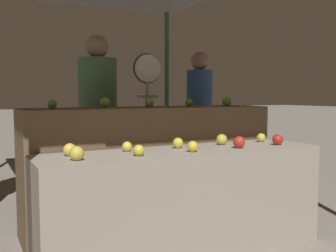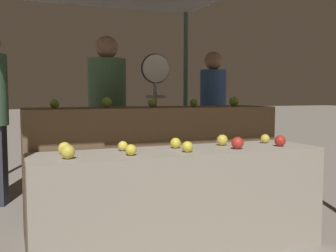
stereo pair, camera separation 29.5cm
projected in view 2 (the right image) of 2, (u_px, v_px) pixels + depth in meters
ground_plane at (181, 252)px, 2.87m from camera, size 60.00×60.00×0.00m
display_counter_front at (181, 201)px, 2.84m from camera, size 2.11×0.55×0.75m
display_counter_back at (153, 167)px, 3.38m from camera, size 2.11×0.55×1.04m
apple_front_0 at (68, 152)px, 2.42m from camera, size 0.09×0.09×0.09m
apple_front_1 at (131, 150)px, 2.55m from camera, size 0.07×0.07×0.07m
apple_front_2 at (187, 147)px, 2.70m from camera, size 0.08×0.08×0.08m
apple_front_3 at (237, 143)px, 2.86m from camera, size 0.09×0.09×0.09m
apple_front_4 at (280, 141)px, 3.00m from camera, size 0.09×0.09×0.09m
apple_front_5 at (64, 148)px, 2.60m from camera, size 0.08×0.08×0.08m
apple_front_6 at (123, 146)px, 2.76m from camera, size 0.07×0.07×0.07m
apple_front_7 at (176, 143)px, 2.90m from camera, size 0.08×0.08×0.08m
apple_front_8 at (222, 140)px, 3.05m from camera, size 0.09×0.09×0.09m
apple_front_9 at (265, 139)px, 3.21m from camera, size 0.07×0.07×0.07m
apple_back_0 at (54, 104)px, 3.04m from camera, size 0.07×0.07×0.07m
apple_back_1 at (107, 103)px, 3.18m from camera, size 0.08×0.08×0.08m
apple_back_2 at (153, 102)px, 3.34m from camera, size 0.08×0.08×0.08m
apple_back_3 at (194, 103)px, 3.48m from camera, size 0.07×0.07×0.07m
apple_back_4 at (234, 101)px, 3.63m from camera, size 0.09×0.09×0.09m
produce_scale at (156, 96)px, 3.89m from camera, size 0.29×0.20×1.55m
person_vendor_at_scale at (107, 109)px, 4.00m from camera, size 0.39×0.39×1.73m
person_customer_left at (213, 109)px, 4.72m from camera, size 0.40×0.40×1.66m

